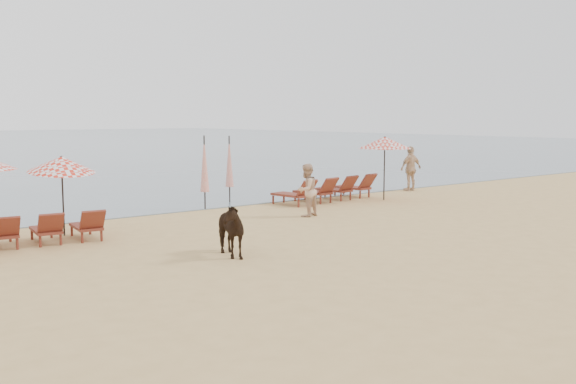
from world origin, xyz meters
name	(u,v)px	position (x,y,z in m)	size (l,w,h in m)	color
ground	(429,264)	(0.00, 0.00, 0.00)	(120.00, 120.00, 0.00)	tan
lounger_cluster_left	(26,230)	(-6.34, 7.34, 0.40)	(3.75, 1.93, 0.57)	maroon
lounger_cluster_right	(328,189)	(5.12, 9.16, 0.45)	(4.31, 2.25, 0.65)	maroon
umbrella_open_left_b	(62,164)	(-5.13, 8.17, 1.91)	(1.73, 1.77, 2.21)	black
umbrella_open_right	(385,143)	(7.04, 8.09, 2.19)	(1.99, 1.99, 2.43)	black
umbrella_closed_left	(229,162)	(1.92, 10.98, 1.52)	(0.30, 0.30, 2.47)	black
umbrella_closed_right	(204,164)	(0.32, 10.05, 1.56)	(0.31, 0.31, 2.54)	black
cow	(226,229)	(-3.08, 3.33, 0.63)	(0.68, 1.48, 1.25)	black
beachgoer_right_a	(307,190)	(2.11, 6.75, 0.84)	(0.82, 0.64, 1.69)	tan
beachgoer_right_b	(411,168)	(10.19, 9.54, 0.96)	(1.13, 0.47, 1.92)	tan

